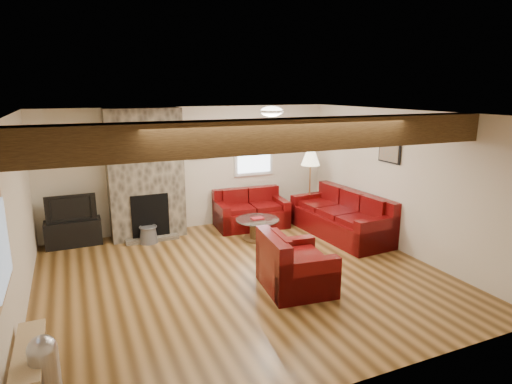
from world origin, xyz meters
TOP-DOWN VIEW (x-y plane):
  - room at (0.00, 0.00)m, footprint 8.00×8.00m
  - oak_beam at (0.00, -1.25)m, footprint 6.00×0.36m
  - chimney_breast at (-1.00, 2.49)m, footprint 1.40×0.67m
  - back_window at (1.35, 2.71)m, footprint 0.90×0.08m
  - ceiling_dome at (0.90, 0.90)m, footprint 0.40×0.40m
  - artwork_back at (0.15, 2.71)m, footprint 0.42×0.06m
  - artwork_right at (2.96, 0.30)m, footprint 0.06×0.55m
  - sofa_three at (2.48, 1.01)m, footprint 1.08×2.30m
  - loveseat at (1.08, 2.23)m, footprint 1.51×0.93m
  - armchair_red at (0.56, -0.68)m, footprint 1.02×1.13m
  - coffee_table at (0.89, 1.46)m, footprint 0.84×0.84m
  - tv_cabinet at (-2.37, 2.53)m, footprint 0.98×0.39m
  - television at (-2.37, 2.53)m, footprint 0.86×0.11m
  - floor_lamp at (2.34, 1.98)m, footprint 0.40×0.40m
  - pine_bench at (-2.83, -1.55)m, footprint 0.26×1.11m
  - pedal_bin at (-2.69, -1.79)m, footprint 0.28×0.28m
  - coal_bucket at (-1.08, 2.12)m, footprint 0.35×0.35m

SIDE VIEW (x-z plane):
  - coal_bucket at x=-1.08m, z-range 0.00..0.33m
  - coffee_table at x=0.89m, z-range -0.01..0.42m
  - pine_bench at x=-2.83m, z-range 0.00..0.42m
  - tv_cabinet at x=-2.37m, z-range 0.00..0.49m
  - pedal_bin at x=-2.69m, z-range 0.00..0.66m
  - loveseat at x=1.08m, z-range 0.00..0.78m
  - armchair_red at x=0.56m, z-range 0.00..0.84m
  - sofa_three at x=2.48m, z-range 0.00..0.87m
  - television at x=-2.37m, z-range 0.49..0.99m
  - chimney_breast at x=-1.00m, z-range -0.03..2.47m
  - room at x=0.00m, z-range -2.75..5.25m
  - floor_lamp at x=2.34m, z-range 0.55..2.10m
  - back_window at x=1.35m, z-range 1.00..2.10m
  - artwork_back at x=0.15m, z-range 1.44..1.96m
  - artwork_right at x=2.96m, z-range 1.54..1.96m
  - oak_beam at x=0.00m, z-range 2.12..2.50m
  - ceiling_dome at x=0.90m, z-range 2.35..2.53m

